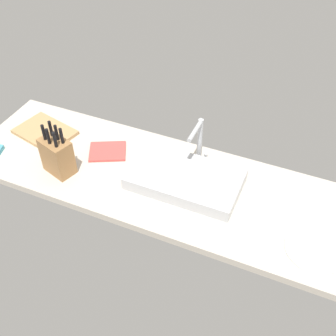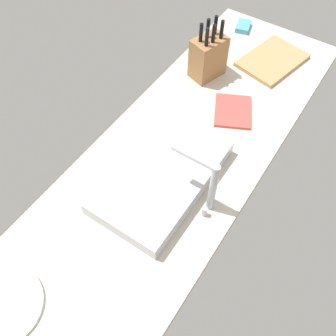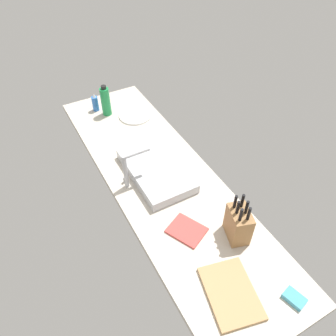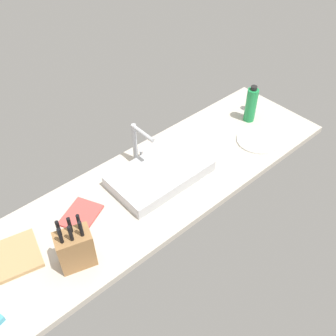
% 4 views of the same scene
% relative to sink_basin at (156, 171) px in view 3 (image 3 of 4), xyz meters
% --- Properties ---
extents(countertop_slab, '(2.00, 0.58, 0.04)m').
position_rel_sink_basin_xyz_m(countertop_slab, '(-0.04, -0.01, -0.05)').
color(countertop_slab, beige).
rests_on(countertop_slab, ground).
extents(sink_basin, '(0.48, 0.28, 0.06)m').
position_rel_sink_basin_xyz_m(sink_basin, '(0.00, 0.00, 0.00)').
color(sink_basin, '#B7BABF').
rests_on(sink_basin, countertop_slab).
extents(faucet, '(0.06, 0.16, 0.22)m').
position_rel_sink_basin_xyz_m(faucet, '(-0.00, 0.16, 0.11)').
color(faucet, '#B7BABF').
rests_on(faucet, countertop_slab).
extents(knife_block, '(0.16, 0.13, 0.25)m').
position_rel_sink_basin_xyz_m(knife_block, '(-0.56, -0.15, 0.06)').
color(knife_block, '#9E7042').
rests_on(knife_block, countertop_slab).
extents(cutting_board, '(0.32, 0.26, 0.02)m').
position_rel_sink_basin_xyz_m(cutting_board, '(-0.78, 0.05, -0.02)').
color(cutting_board, tan).
rests_on(cutting_board, countertop_slab).
extents(soap_bottle, '(0.04, 0.04, 0.13)m').
position_rel_sink_basin_xyz_m(soap_bottle, '(0.79, 0.08, 0.03)').
color(soap_bottle, blue).
rests_on(soap_bottle, countertop_slab).
extents(water_bottle, '(0.06, 0.06, 0.22)m').
position_rel_sink_basin_xyz_m(water_bottle, '(0.70, 0.02, 0.07)').
color(water_bottle, '#1E8E47').
rests_on(water_bottle, countertop_slab).
extents(dinner_plate, '(0.23, 0.23, 0.01)m').
position_rel_sink_basin_xyz_m(dinner_plate, '(0.58, -0.14, -0.02)').
color(dinner_plate, white).
rests_on(dinner_plate, countertop_slab).
extents(dish_towel, '(0.22, 0.20, 0.01)m').
position_rel_sink_basin_xyz_m(dish_towel, '(-0.42, 0.05, -0.02)').
color(dish_towel, '#CC4C47').
rests_on(dish_towel, countertop_slab).
extents(dish_sponge, '(0.10, 0.08, 0.02)m').
position_rel_sink_basin_xyz_m(dish_sponge, '(-0.93, -0.16, -0.02)').
color(dish_sponge, '#4CA3BC').
rests_on(dish_sponge, countertop_slab).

